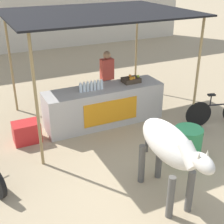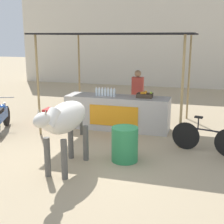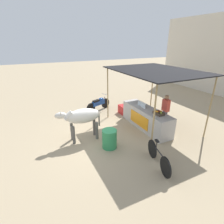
{
  "view_description": "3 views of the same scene",
  "coord_description": "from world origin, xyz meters",
  "px_view_note": "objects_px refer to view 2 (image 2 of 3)",
  "views": [
    {
      "loc": [
        -2.92,
        -4.35,
        3.71
      ],
      "look_at": [
        -0.22,
        1.29,
        0.73
      ],
      "focal_mm": 50.0,
      "sensor_mm": 36.0,
      "label": 1
    },
    {
      "loc": [
        2.37,
        -6.29,
        2.64
      ],
      "look_at": [
        0.3,
        0.63,
        0.88
      ],
      "focal_mm": 50.0,
      "sensor_mm": 36.0,
      "label": 2
    },
    {
      "loc": [
        6.14,
        -2.59,
        3.91
      ],
      "look_at": [
        -0.45,
        0.61,
        0.91
      ],
      "focal_mm": 28.0,
      "sensor_mm": 36.0,
      "label": 3
    }
  ],
  "objects_px": {
    "stall_counter": "(117,113)",
    "water_barrel": "(125,144)",
    "fruit_crate": "(145,95)",
    "motorcycle_parked": "(1,117)",
    "cooler_box": "(54,116)",
    "bicycle_leaning": "(207,139)",
    "vendor_behind_counter": "(137,96)",
    "cow": "(65,120)"
  },
  "relations": [
    {
      "from": "cow",
      "to": "water_barrel",
      "type": "bearing_deg",
      "value": 36.02
    },
    {
      "from": "stall_counter",
      "to": "water_barrel",
      "type": "bearing_deg",
      "value": -70.61
    },
    {
      "from": "stall_counter",
      "to": "cow",
      "type": "xyz_separation_m",
      "value": [
        -0.22,
        -3.06,
        0.55
      ]
    },
    {
      "from": "cooler_box",
      "to": "bicycle_leaning",
      "type": "xyz_separation_m",
      "value": [
        4.5,
        -1.22,
        0.11
      ]
    },
    {
      "from": "fruit_crate",
      "to": "motorcycle_parked",
      "type": "distance_m",
      "value": 4.11
    },
    {
      "from": "water_barrel",
      "to": "motorcycle_parked",
      "type": "distance_m",
      "value": 4.05
    },
    {
      "from": "water_barrel",
      "to": "cow",
      "type": "distance_m",
      "value": 1.43
    },
    {
      "from": "cow",
      "to": "bicycle_leaning",
      "type": "relative_size",
      "value": 1.13
    },
    {
      "from": "cow",
      "to": "bicycle_leaning",
      "type": "distance_m",
      "value": 3.31
    },
    {
      "from": "stall_counter",
      "to": "fruit_crate",
      "type": "height_order",
      "value": "fruit_crate"
    },
    {
      "from": "water_barrel",
      "to": "cow",
      "type": "height_order",
      "value": "cow"
    },
    {
      "from": "vendor_behind_counter",
      "to": "water_barrel",
      "type": "distance_m",
      "value": 3.12
    },
    {
      "from": "fruit_crate",
      "to": "motorcycle_parked",
      "type": "xyz_separation_m",
      "value": [
        -3.87,
        -1.24,
        -0.61
      ]
    },
    {
      "from": "cow",
      "to": "bicycle_leaning",
      "type": "height_order",
      "value": "cow"
    },
    {
      "from": "fruit_crate",
      "to": "water_barrel",
      "type": "xyz_separation_m",
      "value": [
        0.02,
        -2.35,
        -0.66
      ]
    },
    {
      "from": "water_barrel",
      "to": "stall_counter",
      "type": "bearing_deg",
      "value": 109.39
    },
    {
      "from": "fruit_crate",
      "to": "bicycle_leaning",
      "type": "distance_m",
      "value": 2.3
    },
    {
      "from": "cooler_box",
      "to": "cow",
      "type": "distance_m",
      "value": 3.54
    },
    {
      "from": "stall_counter",
      "to": "fruit_crate",
      "type": "xyz_separation_m",
      "value": [
        0.79,
        0.05,
        0.55
      ]
    },
    {
      "from": "vendor_behind_counter",
      "to": "cow",
      "type": "distance_m",
      "value": 3.87
    },
    {
      "from": "fruit_crate",
      "to": "water_barrel",
      "type": "distance_m",
      "value": 2.44
    },
    {
      "from": "stall_counter",
      "to": "cow",
      "type": "relative_size",
      "value": 1.64
    },
    {
      "from": "cooler_box",
      "to": "water_barrel",
      "type": "relative_size",
      "value": 0.8
    },
    {
      "from": "fruit_crate",
      "to": "cow",
      "type": "relative_size",
      "value": 0.24
    },
    {
      "from": "vendor_behind_counter",
      "to": "cooler_box",
      "type": "xyz_separation_m",
      "value": [
        -2.42,
        -0.85,
        -0.61
      ]
    },
    {
      "from": "motorcycle_parked",
      "to": "cooler_box",
      "type": "bearing_deg",
      "value": 45.05
    },
    {
      "from": "stall_counter",
      "to": "water_barrel",
      "type": "relative_size",
      "value": 3.98
    },
    {
      "from": "water_barrel",
      "to": "bicycle_leaning",
      "type": "height_order",
      "value": "bicycle_leaning"
    },
    {
      "from": "vendor_behind_counter",
      "to": "bicycle_leaning",
      "type": "height_order",
      "value": "vendor_behind_counter"
    },
    {
      "from": "bicycle_leaning",
      "to": "vendor_behind_counter",
      "type": "bearing_deg",
      "value": 135.1
    },
    {
      "from": "bicycle_leaning",
      "to": "water_barrel",
      "type": "bearing_deg",
      "value": -149.71
    },
    {
      "from": "fruit_crate",
      "to": "motorcycle_parked",
      "type": "bearing_deg",
      "value": -162.22
    },
    {
      "from": "fruit_crate",
      "to": "cow",
      "type": "distance_m",
      "value": 3.26
    },
    {
      "from": "stall_counter",
      "to": "fruit_crate",
      "type": "bearing_deg",
      "value": 3.29
    },
    {
      "from": "stall_counter",
      "to": "water_barrel",
      "type": "xyz_separation_m",
      "value": [
        0.81,
        -2.31,
        -0.1
      ]
    },
    {
      "from": "fruit_crate",
      "to": "bicycle_leaning",
      "type": "bearing_deg",
      "value": -38.38
    },
    {
      "from": "fruit_crate",
      "to": "bicycle_leaning",
      "type": "relative_size",
      "value": 0.27
    },
    {
      "from": "fruit_crate",
      "to": "water_barrel",
      "type": "bearing_deg",
      "value": -89.42
    },
    {
      "from": "cooler_box",
      "to": "stall_counter",
      "type": "bearing_deg",
      "value": 2.8
    },
    {
      "from": "cooler_box",
      "to": "bicycle_leaning",
      "type": "bearing_deg",
      "value": -15.19
    },
    {
      "from": "fruit_crate",
      "to": "cow",
      "type": "height_order",
      "value": "cow"
    },
    {
      "from": "water_barrel",
      "to": "cow",
      "type": "xyz_separation_m",
      "value": [
        -1.03,
        -0.75,
        0.66
      ]
    }
  ]
}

